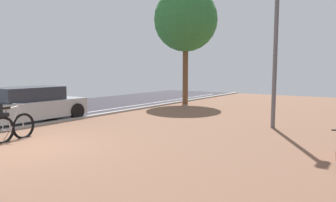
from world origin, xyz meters
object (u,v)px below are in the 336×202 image
Objects in this scene: bicycle_foreground at (11,126)px; street_tree at (186,20)px; lamp_post at (276,26)px; parked_car_near at (25,106)px.

street_tree is (-0.89, 10.67, 4.32)m from bicycle_foreground.
bicycle_foreground is at bearing -131.72° from lamp_post.
lamp_post is at bearing -35.93° from street_tree.
parked_car_near is at bearing -99.70° from street_tree.
bicycle_foreground is at bearing -37.29° from parked_car_near.
street_tree reaches higher than parked_car_near.
parked_car_near reaches higher than bicycle_foreground.
bicycle_foreground is 0.23× the size of lamp_post.
lamp_post is at bearing 28.54° from parked_car_near.
lamp_post is (7.83, 4.26, 2.78)m from parked_car_near.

